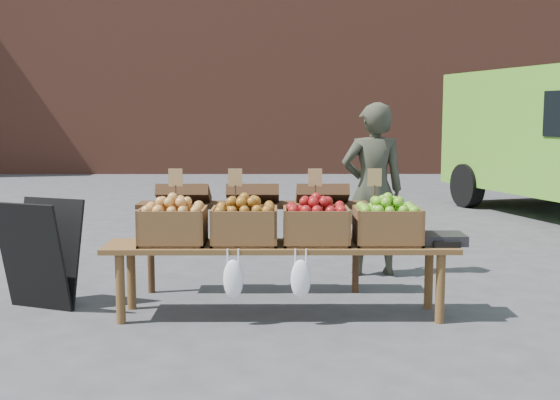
{
  "coord_description": "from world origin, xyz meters",
  "views": [
    {
      "loc": [
        -0.56,
        -5.26,
        1.57
      ],
      "look_at": [
        -0.53,
        0.57,
        0.85
      ],
      "focal_mm": 45.0,
      "sensor_mm": 36.0,
      "label": 1
    }
  ],
  "objects_px": {
    "chalkboard_sign": "(41,254)",
    "crate_green_apples": "(387,226)",
    "crate_golden_apples": "(173,226)",
    "crate_russet_pears": "(245,226)",
    "crate_red_apples": "(316,226)",
    "back_table": "(253,234)",
    "display_bench": "(280,280)",
    "vendor": "(373,190)",
    "weighing_scale": "(442,239)"
  },
  "relations": [
    {
      "from": "crate_russet_pears",
      "to": "crate_red_apples",
      "type": "xyz_separation_m",
      "value": [
        0.55,
        0.0,
        0.0
      ]
    },
    {
      "from": "back_table",
      "to": "crate_golden_apples",
      "type": "height_order",
      "value": "back_table"
    },
    {
      "from": "display_bench",
      "to": "chalkboard_sign",
      "type": "bearing_deg",
      "value": 173.17
    },
    {
      "from": "crate_red_apples",
      "to": "back_table",
      "type": "bearing_deg",
      "value": 125.2
    },
    {
      "from": "crate_golden_apples",
      "to": "crate_green_apples",
      "type": "bearing_deg",
      "value": 0.0
    },
    {
      "from": "back_table",
      "to": "crate_red_apples",
      "type": "bearing_deg",
      "value": -54.8
    },
    {
      "from": "crate_red_apples",
      "to": "vendor",
      "type": "bearing_deg",
      "value": 66.05
    },
    {
      "from": "display_bench",
      "to": "crate_golden_apples",
      "type": "bearing_deg",
      "value": 180.0
    },
    {
      "from": "vendor",
      "to": "weighing_scale",
      "type": "height_order",
      "value": "vendor"
    },
    {
      "from": "vendor",
      "to": "crate_russet_pears",
      "type": "bearing_deg",
      "value": 44.85
    },
    {
      "from": "vendor",
      "to": "crate_golden_apples",
      "type": "bearing_deg",
      "value": 33.96
    },
    {
      "from": "crate_russet_pears",
      "to": "crate_green_apples",
      "type": "xyz_separation_m",
      "value": [
        1.1,
        0.0,
        0.0
      ]
    },
    {
      "from": "display_bench",
      "to": "crate_russet_pears",
      "type": "xyz_separation_m",
      "value": [
        -0.28,
        0.0,
        0.42
      ]
    },
    {
      "from": "crate_golden_apples",
      "to": "crate_green_apples",
      "type": "xyz_separation_m",
      "value": [
        1.65,
        0.0,
        0.0
      ]
    },
    {
      "from": "vendor",
      "to": "back_table",
      "type": "height_order",
      "value": "vendor"
    },
    {
      "from": "crate_green_apples",
      "to": "vendor",
      "type": "bearing_deg",
      "value": 86.77
    },
    {
      "from": "chalkboard_sign",
      "to": "display_bench",
      "type": "height_order",
      "value": "chalkboard_sign"
    },
    {
      "from": "chalkboard_sign",
      "to": "weighing_scale",
      "type": "bearing_deg",
      "value": 16.87
    },
    {
      "from": "chalkboard_sign",
      "to": "crate_red_apples",
      "type": "xyz_separation_m",
      "value": [
        2.21,
        -0.23,
        0.26
      ]
    },
    {
      "from": "crate_golden_apples",
      "to": "weighing_scale",
      "type": "xyz_separation_m",
      "value": [
        2.08,
        0.0,
        -0.1
      ]
    },
    {
      "from": "chalkboard_sign",
      "to": "weighing_scale",
      "type": "relative_size",
      "value": 2.63
    },
    {
      "from": "crate_green_apples",
      "to": "weighing_scale",
      "type": "bearing_deg",
      "value": 0.0
    },
    {
      "from": "weighing_scale",
      "to": "display_bench",
      "type": "bearing_deg",
      "value": 180.0
    },
    {
      "from": "crate_golden_apples",
      "to": "crate_russet_pears",
      "type": "distance_m",
      "value": 0.55
    },
    {
      "from": "vendor",
      "to": "crate_red_apples",
      "type": "xyz_separation_m",
      "value": [
        -0.63,
        -1.42,
        -0.13
      ]
    },
    {
      "from": "back_table",
      "to": "display_bench",
      "type": "xyz_separation_m",
      "value": [
        0.23,
        -0.72,
        -0.24
      ]
    },
    {
      "from": "crate_golden_apples",
      "to": "weighing_scale",
      "type": "bearing_deg",
      "value": 0.0
    },
    {
      "from": "crate_golden_apples",
      "to": "crate_green_apples",
      "type": "relative_size",
      "value": 1.0
    },
    {
      "from": "vendor",
      "to": "back_table",
      "type": "distance_m",
      "value": 1.37
    },
    {
      "from": "crate_red_apples",
      "to": "weighing_scale",
      "type": "height_order",
      "value": "crate_red_apples"
    },
    {
      "from": "crate_green_apples",
      "to": "display_bench",
      "type": "bearing_deg",
      "value": 180.0
    },
    {
      "from": "back_table",
      "to": "weighing_scale",
      "type": "relative_size",
      "value": 6.18
    },
    {
      "from": "crate_golden_apples",
      "to": "display_bench",
      "type": "bearing_deg",
      "value": 0.0
    },
    {
      "from": "back_table",
      "to": "display_bench",
      "type": "bearing_deg",
      "value": -72.07
    },
    {
      "from": "vendor",
      "to": "chalkboard_sign",
      "type": "xyz_separation_m",
      "value": [
        -2.84,
        -1.19,
        -0.39
      ]
    },
    {
      "from": "crate_red_apples",
      "to": "weighing_scale",
      "type": "xyz_separation_m",
      "value": [
        0.97,
        0.0,
        -0.1
      ]
    },
    {
      "from": "display_bench",
      "to": "crate_green_apples",
      "type": "height_order",
      "value": "crate_green_apples"
    },
    {
      "from": "chalkboard_sign",
      "to": "crate_green_apples",
      "type": "relative_size",
      "value": 1.79
    },
    {
      "from": "display_bench",
      "to": "back_table",
      "type": "bearing_deg",
      "value": 107.93
    },
    {
      "from": "crate_golden_apples",
      "to": "weighing_scale",
      "type": "distance_m",
      "value": 2.08
    },
    {
      "from": "crate_green_apples",
      "to": "weighing_scale",
      "type": "height_order",
      "value": "crate_green_apples"
    },
    {
      "from": "back_table",
      "to": "crate_red_apples",
      "type": "distance_m",
      "value": 0.9
    },
    {
      "from": "crate_russet_pears",
      "to": "crate_red_apples",
      "type": "height_order",
      "value": "same"
    },
    {
      "from": "display_bench",
      "to": "crate_green_apples",
      "type": "distance_m",
      "value": 0.93
    },
    {
      "from": "display_bench",
      "to": "weighing_scale",
      "type": "bearing_deg",
      "value": 0.0
    },
    {
      "from": "chalkboard_sign",
      "to": "weighing_scale",
      "type": "height_order",
      "value": "chalkboard_sign"
    },
    {
      "from": "crate_red_apples",
      "to": "crate_green_apples",
      "type": "xyz_separation_m",
      "value": [
        0.55,
        0.0,
        0.0
      ]
    },
    {
      "from": "chalkboard_sign",
      "to": "crate_russet_pears",
      "type": "distance_m",
      "value": 1.69
    },
    {
      "from": "chalkboard_sign",
      "to": "crate_green_apples",
      "type": "distance_m",
      "value": 2.78
    },
    {
      "from": "crate_golden_apples",
      "to": "crate_red_apples",
      "type": "distance_m",
      "value": 1.1
    }
  ]
}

